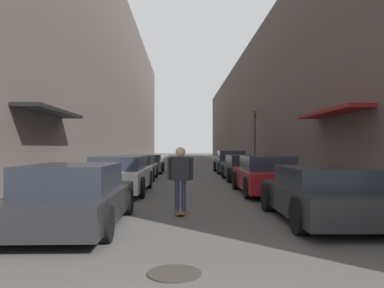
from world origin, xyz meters
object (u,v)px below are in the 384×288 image
Objects in this scene: manhole_cover at (174,273)px; parked_car_left_0 at (74,197)px; parked_car_right_0 at (320,194)px; parked_car_right_1 at (265,175)px; skateboarder at (180,173)px; parked_car_right_3 at (230,162)px; parked_car_left_1 at (120,175)px; traffic_light at (255,134)px; parked_car_left_2 at (137,168)px; parked_car_left_3 at (148,164)px; parked_car_right_2 at (244,168)px.

parked_car_left_0 is at bearing 126.30° from manhole_cover.
manhole_cover is at bearing -53.70° from parked_car_left_0.
parked_car_right_1 is at bearing 91.24° from parked_car_right_0.
parked_car_right_3 is at bearing 77.85° from skateboarder.
parked_car_left_1 is 6.86× the size of manhole_cover.
parked_car_right_1 is at bearing -99.36° from traffic_light.
traffic_light reaches higher than parked_car_left_1.
parked_car_left_1 is 1.23× the size of traffic_light.
parked_car_left_2 reaches higher than parked_car_left_3.
parked_car_left_2 is 1.02× the size of parked_car_right_2.
parked_car_right_2 is at bearing 42.64° from parked_car_left_1.
parked_car_left_1 is 7.18m from parked_car_right_2.
parked_car_right_1 is 8.81m from manhole_cover.
parked_car_left_0 is 18.27m from traffic_light.
parked_car_left_0 is 1.05× the size of parked_car_left_2.
parked_car_left_1 is 1.09× the size of parked_car_right_1.
parked_car_right_3 reaches higher than parked_car_left_0.
parked_car_left_2 is 1.05× the size of traffic_light.
traffic_light is at bearing 83.80° from parked_car_right_0.
manhole_cover is at bearing -76.36° from parked_car_left_1.
traffic_light reaches higher than parked_car_left_3.
parked_car_right_0 is at bearing -96.20° from traffic_light.
skateboarder is at bearing -107.57° from traffic_light.
parked_car_right_3 is at bearing 42.04° from parked_car_left_2.
parked_car_left_2 is 7.25m from parked_car_right_3.
manhole_cover is at bearing -83.90° from parked_car_left_3.
parked_car_right_1 reaches higher than parked_car_left_3.
parked_car_right_3 is (5.28, -0.16, 0.10)m from parked_car_left_3.
parked_car_left_3 is 15.01m from skateboarder.
parked_car_left_3 is at bearing 88.74° from parked_car_left_2.
skateboarder reaches higher than parked_car_right_1.
manhole_cover is at bearing -133.51° from parked_car_right_0.
parked_car_right_2 is 6.64m from traffic_light.
parked_car_right_0 is 6.04× the size of manhole_cover.
parked_car_right_3 is at bearing 89.73° from parked_car_right_0.
traffic_light is at bearing 21.29° from parked_car_right_3.
manhole_cover is at bearing -99.66° from parked_car_right_3.
traffic_light reaches higher than parked_car_right_1.
parked_car_left_3 is at bearing 178.21° from parked_car_right_3.
parked_car_left_3 is (0.05, 10.49, -0.07)m from parked_car_left_1.
parked_car_right_2 is (5.23, -5.63, 0.05)m from parked_car_left_3.
manhole_cover is (2.11, -2.88, -0.61)m from parked_car_left_0.
skateboarder reaches higher than parked_car_right_0.
parked_car_left_3 is at bearing 132.91° from parked_car_right_2.
parked_car_left_1 is 8.92m from manhole_cover.
parked_car_left_2 is 0.94× the size of parked_car_right_3.
manhole_cover is 20.40m from traffic_light.
parked_car_left_0 is 2.63m from skateboarder.
parked_car_left_2 is at bearing -137.96° from parked_car_right_3.
traffic_light is (7.04, 16.76, 1.88)m from parked_car_left_0.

